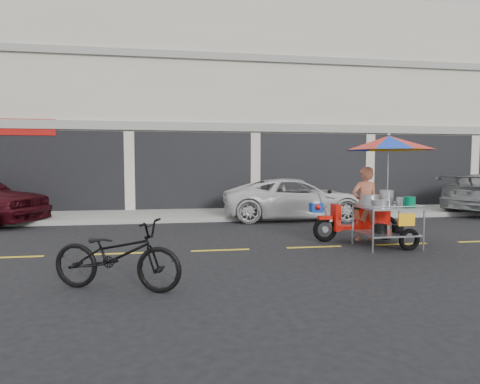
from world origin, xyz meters
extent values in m
plane|color=black|center=(0.00, 0.00, 0.00)|extent=(90.00, 90.00, 0.00)
cube|color=gray|center=(0.00, 5.50, 0.07)|extent=(45.00, 3.00, 0.15)
cube|color=beige|center=(0.00, 10.50, 4.00)|extent=(36.00, 8.00, 8.00)
cube|color=black|center=(0.00, 6.47, 1.45)|extent=(35.28, 0.06, 2.90)
cube|color=gray|center=(0.00, 6.45, 3.10)|extent=(36.00, 0.12, 0.30)
cube|color=gray|center=(0.00, 6.45, 5.60)|extent=(36.00, 0.12, 0.25)
cube|color=gold|center=(0.00, 0.00, 0.00)|extent=(42.00, 0.10, 0.01)
imported|color=silver|center=(0.91, 4.35, 0.65)|extent=(4.79, 2.44, 1.30)
imported|color=black|center=(-3.71, -2.34, 0.50)|extent=(2.01, 1.26, 1.00)
torus|color=black|center=(0.44, 0.53, 0.28)|extent=(0.57, 0.12, 0.57)
torus|color=black|center=(1.95, 0.55, 0.28)|extent=(0.57, 0.12, 0.57)
cylinder|color=#9EA0A5|center=(0.44, 0.53, 0.28)|extent=(0.14, 0.06, 0.14)
cylinder|color=#9EA0A5|center=(1.95, 0.55, 0.28)|extent=(0.14, 0.06, 0.14)
cube|color=red|center=(0.44, 0.53, 0.55)|extent=(0.32, 0.12, 0.08)
cylinder|color=#9EA0A5|center=(0.44, 0.53, 0.70)|extent=(0.37, 0.05, 0.81)
cube|color=red|center=(0.69, 0.54, 0.55)|extent=(0.12, 0.34, 0.60)
cube|color=red|center=(1.15, 0.54, 0.32)|extent=(0.81, 0.29, 0.08)
cube|color=red|center=(1.60, 0.55, 0.55)|extent=(0.76, 0.27, 0.40)
cube|color=black|center=(1.50, 0.55, 0.78)|extent=(0.66, 0.25, 0.10)
cylinder|color=#9EA0A5|center=(0.56, 0.54, 1.00)|extent=(0.04, 0.55, 0.04)
sphere|color=black|center=(0.62, 0.74, 1.12)|extent=(0.10, 0.10, 0.10)
cylinder|color=white|center=(0.56, 0.54, 0.48)|extent=(0.12, 0.12, 0.05)
cube|color=#09329E|center=(0.22, 0.53, 0.78)|extent=(0.26, 0.22, 0.20)
cylinder|color=white|center=(0.22, 0.53, 0.90)|extent=(0.16, 0.16, 0.05)
cone|color=red|center=(0.22, 0.36, 0.80)|extent=(0.18, 0.22, 0.18)
torus|color=black|center=(1.81, -0.60, 0.22)|extent=(0.46, 0.11, 0.46)
cylinder|color=#9EA0A5|center=(0.96, -0.71, 0.43)|extent=(0.04, 0.04, 0.85)
cylinder|color=#9EA0A5|center=(0.95, 0.19, 0.43)|extent=(0.04, 0.04, 0.85)
cylinder|color=#9EA0A5|center=(2.06, -0.70, 0.43)|extent=(0.04, 0.04, 0.85)
cylinder|color=#9EA0A5|center=(2.05, 0.20, 0.43)|extent=(0.04, 0.04, 0.85)
cube|color=#9EA0A5|center=(1.51, -0.26, 0.30)|extent=(1.11, 0.92, 0.03)
cube|color=#9EA0A5|center=(1.51, -0.26, 0.85)|extent=(1.11, 0.92, 0.04)
cylinder|color=#9EA0A5|center=(1.51, -0.71, 0.91)|extent=(1.10, 0.04, 0.02)
cylinder|color=#9EA0A5|center=(1.50, 0.19, 0.91)|extent=(1.10, 0.04, 0.02)
cylinder|color=#9EA0A5|center=(0.95, -0.26, 0.91)|extent=(0.03, 0.90, 0.02)
cylinder|color=#9EA0A5|center=(2.06, -0.25, 0.91)|extent=(0.03, 0.90, 0.02)
cylinder|color=#9EA0A5|center=(1.50, 0.19, 0.30)|extent=(0.05, 0.75, 0.04)
cylinder|color=#9EA0A5|center=(1.50, 0.19, 0.80)|extent=(0.05, 0.75, 0.04)
cube|color=#FFAA10|center=(1.66, -0.74, 0.65)|extent=(0.35, 0.02, 0.25)
cylinder|color=#B7B7BC|center=(1.20, -0.06, 0.98)|extent=(0.37, 0.37, 0.22)
cylinder|color=#B7B7BC|center=(1.60, -0.03, 1.03)|extent=(0.29, 0.29, 0.31)
cylinder|color=#B7B7BC|center=(1.89, -0.20, 0.95)|extent=(0.28, 0.28, 0.16)
cylinder|color=#B7B7BC|center=(1.26, -0.44, 0.94)|extent=(0.32, 0.32, 0.14)
cylinder|color=#01613E|center=(1.86, -0.50, 0.98)|extent=(0.22, 0.22, 0.22)
cylinder|color=black|center=(1.36, -0.26, 0.41)|extent=(0.28, 0.28, 0.18)
cylinder|color=black|center=(1.76, -0.25, 0.40)|extent=(0.24, 0.24, 0.16)
cylinder|color=#9EA0A5|center=(1.56, -0.16, 1.61)|extent=(0.02, 0.02, 1.51)
sphere|color=#9EA0A5|center=(1.56, -0.16, 2.38)|extent=(0.06, 0.06, 0.06)
imported|color=#BF6949|center=(1.40, 0.54, 0.85)|extent=(0.63, 0.41, 1.70)
camera|label=1|loc=(-2.87, -8.05, 1.76)|focal=30.00mm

